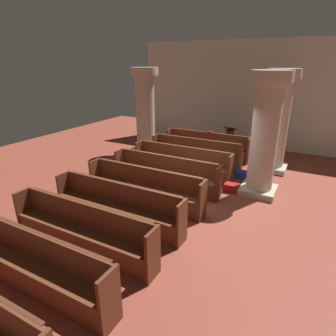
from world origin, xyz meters
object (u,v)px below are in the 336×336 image
pew_row_4 (144,186)px  kneeler_box_blue (242,175)px  pew_row_5 (118,204)px  pillar_aisle_side (277,120)px  pew_row_1 (195,152)px  pew_row_2 (182,161)px  pillar_aisle_rear (265,134)px  hymn_book (210,132)px  pillar_far_side (145,110)px  pew_row_7 (31,261)px  pew_row_0 (207,144)px  kneeler_box_red (231,188)px  lectern (229,141)px  pew_row_6 (82,228)px  pew_row_3 (165,172)px

pew_row_4 → kneeler_box_blue: (1.85, 3.00, -0.39)m
pew_row_5 → pillar_aisle_side: (2.56, 5.49, 1.26)m
pew_row_1 → pew_row_2: (0.00, -1.15, 0.00)m
pillar_aisle_side → pillar_aisle_rear: bearing=-90.0°
pillar_aisle_side → kneeler_box_blue: 2.24m
hymn_book → pew_row_4: bearing=-90.7°
pew_row_1 → pillar_aisle_side: (2.56, 0.89, 1.26)m
pew_row_1 → pillar_far_side: (-2.51, 0.59, 1.26)m
hymn_book → pew_row_2: bearing=-91.4°
pew_row_1 → pillar_far_side: bearing=166.8°
pew_row_2 → pillar_aisle_rear: (2.56, -0.16, 1.26)m
pew_row_7 → kneeler_box_blue: (1.85, 6.45, -0.39)m
pillar_aisle_side → pew_row_1: bearing=-160.8°
pew_row_1 → pillar_aisle_side: size_ratio=0.99×
pew_row_4 → kneeler_box_blue: pew_row_4 is taller
pew_row_0 → pillar_far_side: (-2.51, -0.56, 1.26)m
pew_row_1 → pew_row_5: 4.60m
pillar_aisle_side → kneeler_box_red: 3.07m
hymn_book → kneeler_box_red: 3.54m
pillar_aisle_side → hymn_book: bearing=169.9°
hymn_book → kneeler_box_red: (1.78, -2.92, -0.88)m
pillar_aisle_rear → pew_row_1: bearing=152.9°
pew_row_1 → lectern: lectern is taller
pew_row_2 → pew_row_6: bearing=-90.0°
pew_row_2 → pew_row_7: bearing=-90.0°
pew_row_4 → lectern: (0.59, 5.74, -0.07)m
kneeler_box_red → kneeler_box_blue: (0.00, 1.14, 0.01)m
pew_row_1 → pillar_aisle_rear: size_ratio=0.99×
lectern → pillar_aisle_rear: bearing=-61.3°
pew_row_1 → pew_row_6: bearing=-90.0°
pillar_aisle_side → pillar_far_side: 5.08m
pew_row_0 → pew_row_3: 3.45m
pew_row_2 → hymn_book: bearing=88.6°
pew_row_4 → hymn_book: hymn_book is taller
pew_row_3 → pew_row_4: size_ratio=1.00×
pew_row_0 → pew_row_7: 8.04m
pew_row_6 → kneeler_box_red: 4.56m
pew_row_2 → kneeler_box_red: (1.84, -0.44, -0.40)m
pew_row_2 → lectern: lectern is taller
pew_row_3 → pew_row_7: 4.60m
pew_row_7 → kneeler_box_blue: pew_row_7 is taller
pew_row_0 → pew_row_3: (0.00, -3.45, 0.00)m
pew_row_7 → pew_row_6: bearing=90.0°
lectern → kneeler_box_red: (1.26, -3.88, -0.33)m
pew_row_5 → pillar_aisle_side: size_ratio=0.99×
pew_row_6 → kneeler_box_red: size_ratio=8.33×
pillar_far_side → kneeler_box_blue: pillar_far_side is taller
pew_row_0 → pew_row_7: bearing=-90.0°
pew_row_6 → hymn_book: hymn_book is taller
pew_row_3 → pew_row_6: size_ratio=1.00×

